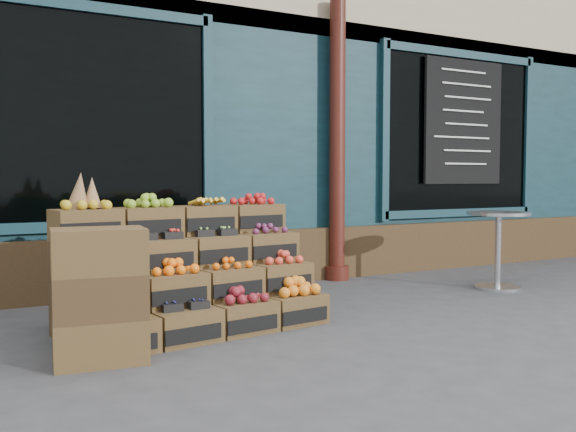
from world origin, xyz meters
TOP-DOWN VIEW (x-y plane):
  - ground at (0.00, 0.00)m, footprint 60.00×60.00m
  - shop_facade at (0.00, 5.11)m, footprint 12.00×6.24m
  - crate_display at (-1.13, 0.63)m, footprint 2.06×1.19m
  - spare_crates at (-1.96, 0.01)m, footprint 0.62×0.47m
  - bistro_table at (2.34, 0.70)m, footprint 0.65×0.65m
  - shopkeeper at (-1.73, 2.77)m, footprint 0.83×0.69m

SIDE VIEW (x-z plane):
  - ground at x=0.00m, z-range 0.00..0.00m
  - crate_display at x=-1.13m, z-range -0.23..0.99m
  - spare_crates at x=-1.96m, z-range 0.00..0.86m
  - bistro_table at x=2.34m, z-range 0.10..0.92m
  - shopkeeper at x=-1.73m, z-range 0.00..1.94m
  - shop_facade at x=0.00m, z-range 0.00..4.80m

